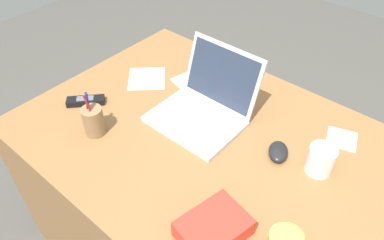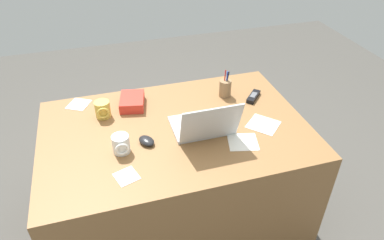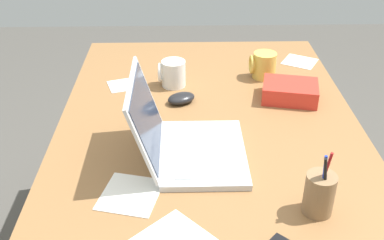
{
  "view_description": "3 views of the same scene",
  "coord_description": "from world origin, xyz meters",
  "px_view_note": "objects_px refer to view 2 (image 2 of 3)",
  "views": [
    {
      "loc": [
        0.49,
        -0.73,
        1.65
      ],
      "look_at": [
        -0.1,
        -0.03,
        0.82
      ],
      "focal_mm": 34.25,
      "sensor_mm": 36.0,
      "label": 1
    },
    {
      "loc": [
        0.34,
        1.49,
        1.89
      ],
      "look_at": [
        -0.08,
        0.06,
        0.82
      ],
      "focal_mm": 32.83,
      "sensor_mm": 36.0,
      "label": 2
    },
    {
      "loc": [
        -1.23,
        0.08,
        1.52
      ],
      "look_at": [
        -0.09,
        0.06,
        0.83
      ],
      "focal_mm": 44.15,
      "sensor_mm": 36.0,
      "label": 3
    }
  ],
  "objects_px": {
    "coffee_mug_white": "(121,144)",
    "coffee_mug_tall": "(103,110)",
    "snack_bag": "(132,102)",
    "laptop": "(204,125)",
    "cordless_phone": "(253,97)",
    "pen_holder": "(225,88)",
    "computer_mouse": "(147,141)"
  },
  "relations": [
    {
      "from": "computer_mouse",
      "to": "cordless_phone",
      "type": "xyz_separation_m",
      "value": [
        -0.71,
        -0.25,
        -0.0
      ]
    },
    {
      "from": "cordless_phone",
      "to": "pen_holder",
      "type": "height_order",
      "value": "pen_holder"
    },
    {
      "from": "laptop",
      "to": "coffee_mug_tall",
      "type": "distance_m",
      "value": 0.58
    },
    {
      "from": "coffee_mug_tall",
      "to": "snack_bag",
      "type": "xyz_separation_m",
      "value": [
        -0.17,
        -0.07,
        -0.02
      ]
    },
    {
      "from": "cordless_phone",
      "to": "computer_mouse",
      "type": "bearing_deg",
      "value": 19.18
    },
    {
      "from": "laptop",
      "to": "coffee_mug_tall",
      "type": "xyz_separation_m",
      "value": [
        0.5,
        -0.3,
        -0.0
      ]
    },
    {
      "from": "computer_mouse",
      "to": "coffee_mug_tall",
      "type": "distance_m",
      "value": 0.36
    },
    {
      "from": "coffee_mug_white",
      "to": "cordless_phone",
      "type": "distance_m",
      "value": 0.88
    },
    {
      "from": "pen_holder",
      "to": "coffee_mug_white",
      "type": "bearing_deg",
      "value": 27.5
    },
    {
      "from": "coffee_mug_tall",
      "to": "pen_holder",
      "type": "xyz_separation_m",
      "value": [
        -0.74,
        -0.02,
        0.01
      ]
    },
    {
      "from": "coffee_mug_white",
      "to": "coffee_mug_tall",
      "type": "relative_size",
      "value": 1.01
    },
    {
      "from": "laptop",
      "to": "coffee_mug_tall",
      "type": "relative_size",
      "value": 3.3
    },
    {
      "from": "coffee_mug_tall",
      "to": "laptop",
      "type": "bearing_deg",
      "value": 149.45
    },
    {
      "from": "coffee_mug_white",
      "to": "snack_bag",
      "type": "xyz_separation_m",
      "value": [
        -0.11,
        -0.4,
        -0.02
      ]
    },
    {
      "from": "laptop",
      "to": "cordless_phone",
      "type": "relative_size",
      "value": 2.38
    },
    {
      "from": "laptop",
      "to": "computer_mouse",
      "type": "bearing_deg",
      "value": 1.64
    },
    {
      "from": "laptop",
      "to": "coffee_mug_white",
      "type": "distance_m",
      "value": 0.44
    },
    {
      "from": "computer_mouse",
      "to": "laptop",
      "type": "bearing_deg",
      "value": 154.36
    },
    {
      "from": "laptop",
      "to": "snack_bag",
      "type": "distance_m",
      "value": 0.49
    },
    {
      "from": "cordless_phone",
      "to": "snack_bag",
      "type": "bearing_deg",
      "value": -9.81
    },
    {
      "from": "laptop",
      "to": "coffee_mug_tall",
      "type": "bearing_deg",
      "value": -30.55
    },
    {
      "from": "coffee_mug_white",
      "to": "snack_bag",
      "type": "height_order",
      "value": "coffee_mug_white"
    },
    {
      "from": "coffee_mug_white",
      "to": "coffee_mug_tall",
      "type": "bearing_deg",
      "value": -79.73
    },
    {
      "from": "snack_bag",
      "to": "computer_mouse",
      "type": "bearing_deg",
      "value": 92.58
    },
    {
      "from": "coffee_mug_tall",
      "to": "cordless_phone",
      "type": "distance_m",
      "value": 0.9
    },
    {
      "from": "pen_holder",
      "to": "snack_bag",
      "type": "height_order",
      "value": "pen_holder"
    },
    {
      "from": "laptop",
      "to": "coffee_mug_white",
      "type": "xyz_separation_m",
      "value": [
        0.44,
        0.04,
        -0.0
      ]
    },
    {
      "from": "cordless_phone",
      "to": "snack_bag",
      "type": "relative_size",
      "value": 0.73
    },
    {
      "from": "computer_mouse",
      "to": "coffee_mug_tall",
      "type": "bearing_deg",
      "value": -85.31
    },
    {
      "from": "laptop",
      "to": "computer_mouse",
      "type": "relative_size",
      "value": 3.32
    },
    {
      "from": "pen_holder",
      "to": "laptop",
      "type": "bearing_deg",
      "value": 52.93
    },
    {
      "from": "computer_mouse",
      "to": "snack_bag",
      "type": "bearing_deg",
      "value": -114.69
    }
  ]
}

